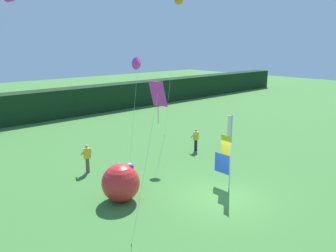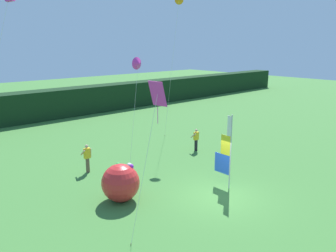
{
  "view_description": "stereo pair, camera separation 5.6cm",
  "coord_description": "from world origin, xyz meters",
  "px_view_note": "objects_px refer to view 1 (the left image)",
  "views": [
    {
      "loc": [
        -12.29,
        -9.65,
        7.38
      ],
      "look_at": [
        -0.23,
        3.54,
        3.0
      ],
      "focal_mm": 36.03,
      "sensor_mm": 36.0,
      "label": 1
    },
    {
      "loc": [
        -12.25,
        -9.69,
        7.38
      ],
      "look_at": [
        -0.23,
        3.54,
        3.0
      ],
      "focal_mm": 36.03,
      "sensor_mm": 36.0,
      "label": 2
    }
  ],
  "objects_px": {
    "person_mid_field": "(196,139)",
    "kite_magenta_delta_1": "(138,64)",
    "person_near_banner": "(87,158)",
    "kite_orange_delta_3": "(178,2)",
    "inflatable_balloon": "(121,183)",
    "banner_flag": "(226,153)",
    "kite_magenta_diamond_2": "(157,98)"
  },
  "relations": [
    {
      "from": "person_mid_field",
      "to": "kite_magenta_delta_1",
      "type": "distance_m",
      "value": 6.57
    },
    {
      "from": "person_near_banner",
      "to": "kite_orange_delta_3",
      "type": "height_order",
      "value": "kite_orange_delta_3"
    },
    {
      "from": "inflatable_balloon",
      "to": "kite_magenta_delta_1",
      "type": "distance_m",
      "value": 9.44
    },
    {
      "from": "banner_flag",
      "to": "kite_magenta_diamond_2",
      "type": "height_order",
      "value": "kite_magenta_diamond_2"
    },
    {
      "from": "person_mid_field",
      "to": "kite_magenta_delta_1",
      "type": "xyz_separation_m",
      "value": [
        -2.86,
        2.77,
        5.22
      ]
    },
    {
      "from": "kite_magenta_diamond_2",
      "to": "person_mid_field",
      "type": "bearing_deg",
      "value": 33.4
    },
    {
      "from": "person_near_banner",
      "to": "inflatable_balloon",
      "type": "distance_m",
      "value": 4.44
    },
    {
      "from": "banner_flag",
      "to": "kite_magenta_diamond_2",
      "type": "distance_m",
      "value": 5.84
    },
    {
      "from": "person_near_banner",
      "to": "person_mid_field",
      "type": "bearing_deg",
      "value": -10.83
    },
    {
      "from": "kite_orange_delta_3",
      "to": "person_near_banner",
      "type": "bearing_deg",
      "value": -171.24
    },
    {
      "from": "kite_magenta_diamond_2",
      "to": "banner_flag",
      "type": "bearing_deg",
      "value": 1.57
    },
    {
      "from": "person_mid_field",
      "to": "kite_magenta_diamond_2",
      "type": "xyz_separation_m",
      "value": [
        -8.15,
        -5.38,
        4.41
      ]
    },
    {
      "from": "kite_magenta_delta_1",
      "to": "kite_orange_delta_3",
      "type": "bearing_deg",
      "value": 0.53
    },
    {
      "from": "person_mid_field",
      "to": "inflatable_balloon",
      "type": "bearing_deg",
      "value": -160.83
    },
    {
      "from": "inflatable_balloon",
      "to": "kite_orange_delta_3",
      "type": "height_order",
      "value": "kite_orange_delta_3"
    },
    {
      "from": "kite_orange_delta_3",
      "to": "inflatable_balloon",
      "type": "bearing_deg",
      "value": -148.41
    },
    {
      "from": "person_near_banner",
      "to": "person_mid_field",
      "type": "distance_m",
      "value": 7.85
    },
    {
      "from": "kite_magenta_delta_1",
      "to": "kite_magenta_diamond_2",
      "type": "distance_m",
      "value": 9.75
    },
    {
      "from": "banner_flag",
      "to": "person_near_banner",
      "type": "distance_m",
      "value": 8.05
    },
    {
      "from": "person_mid_field",
      "to": "banner_flag",
      "type": "bearing_deg",
      "value": -122.81
    },
    {
      "from": "kite_magenta_delta_1",
      "to": "banner_flag",
      "type": "bearing_deg",
      "value": -93.74
    },
    {
      "from": "banner_flag",
      "to": "person_mid_field",
      "type": "xyz_separation_m",
      "value": [
        3.38,
        5.24,
        -1.05
      ]
    },
    {
      "from": "inflatable_balloon",
      "to": "kite_magenta_delta_1",
      "type": "height_order",
      "value": "kite_magenta_delta_1"
    },
    {
      "from": "inflatable_balloon",
      "to": "kite_magenta_delta_1",
      "type": "bearing_deg",
      "value": 45.83
    },
    {
      "from": "person_near_banner",
      "to": "inflatable_balloon",
      "type": "relative_size",
      "value": 0.92
    },
    {
      "from": "kite_orange_delta_3",
      "to": "kite_magenta_diamond_2",
      "type": "bearing_deg",
      "value": -137.96
    },
    {
      "from": "person_mid_field",
      "to": "kite_magenta_delta_1",
      "type": "height_order",
      "value": "kite_magenta_delta_1"
    },
    {
      "from": "person_mid_field",
      "to": "kite_orange_delta_3",
      "type": "relative_size",
      "value": 0.15
    },
    {
      "from": "person_near_banner",
      "to": "kite_magenta_delta_1",
      "type": "height_order",
      "value": "kite_magenta_delta_1"
    },
    {
      "from": "banner_flag",
      "to": "person_mid_field",
      "type": "height_order",
      "value": "banner_flag"
    },
    {
      "from": "kite_magenta_delta_1",
      "to": "kite_orange_delta_3",
      "type": "distance_m",
      "value": 5.67
    },
    {
      "from": "banner_flag",
      "to": "person_near_banner",
      "type": "xyz_separation_m",
      "value": [
        -4.33,
        6.72,
        -0.99
      ]
    }
  ]
}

